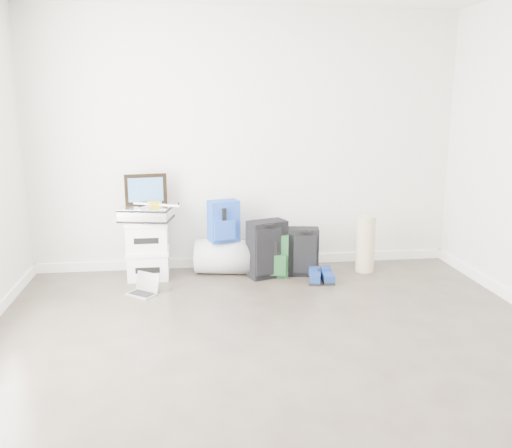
{
  "coord_description": "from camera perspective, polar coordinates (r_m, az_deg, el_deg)",
  "views": [
    {
      "loc": [
        -0.62,
        -3.19,
        1.8
      ],
      "look_at": [
        0.03,
        1.9,
        0.6
      ],
      "focal_mm": 38.0,
      "sensor_mm": 36.0,
      "label": 1
    }
  ],
  "objects": [
    {
      "name": "drone",
      "position": [
        5.47,
        -10.71,
        2.05
      ],
      "size": [
        0.52,
        0.52,
        0.05
      ],
      "rotation": [
        0.0,
        0.0,
        0.34
      ],
      "color": "gold",
      "rests_on": "briefcase"
    },
    {
      "name": "large_suitcase",
      "position": [
        5.53,
        1.18,
        -2.66
      ],
      "size": [
        0.43,
        0.35,
        0.59
      ],
      "rotation": [
        0.0,
        0.0,
        0.34
      ],
      "color": "black",
      "rests_on": "ground"
    },
    {
      "name": "boxes_stack",
      "position": [
        5.6,
        -11.31,
        -2.62
      ],
      "size": [
        0.42,
        0.34,
        0.6
      ],
      "rotation": [
        0.0,
        0.0,
        -0.0
      ],
      "color": "white",
      "rests_on": "ground"
    },
    {
      "name": "briefcase",
      "position": [
        5.51,
        -11.48,
        1.09
      ],
      "size": [
        0.55,
        0.45,
        0.14
      ],
      "primitive_type": "cube",
      "rotation": [
        0.0,
        0.0,
        -0.2
      ],
      "color": "#B2B2B7",
      "rests_on": "boxes_stack"
    },
    {
      "name": "green_backpack",
      "position": [
        5.58,
        1.8,
        -3.36
      ],
      "size": [
        0.35,
        0.28,
        0.45
      ],
      "rotation": [
        0.0,
        0.0,
        -0.19
      ],
      "color": "#163D20",
      "rests_on": "ground"
    },
    {
      "name": "ground",
      "position": [
        3.72,
        3.41,
        -15.85
      ],
      "size": [
        5.0,
        5.0,
        0.0
      ],
      "primitive_type": "plane",
      "color": "#342C26",
      "rests_on": "ground"
    },
    {
      "name": "shoes",
      "position": [
        5.5,
        6.91,
        -5.57
      ],
      "size": [
        0.29,
        0.3,
        0.09
      ],
      "rotation": [
        0.0,
        0.0,
        -0.21
      ],
      "color": "black",
      "rests_on": "ground"
    },
    {
      "name": "room_envelope",
      "position": [
        3.27,
        3.77,
        11.73
      ],
      "size": [
        4.52,
        5.02,
        2.71
      ],
      "color": "silver",
      "rests_on": "ground"
    },
    {
      "name": "laptop",
      "position": [
        5.24,
        -11.7,
        -6.72
      ],
      "size": [
        0.33,
        0.31,
        0.19
      ],
      "rotation": [
        0.0,
        0.0,
        -0.65
      ],
      "color": "silver",
      "rests_on": "ground"
    },
    {
      "name": "blue_backpack",
      "position": [
        5.56,
        -3.43,
        0.24
      ],
      "size": [
        0.34,
        0.29,
        0.42
      ],
      "rotation": [
        0.0,
        0.0,
        0.28
      ],
      "color": "#174B9A",
      "rests_on": "duffel_bag"
    },
    {
      "name": "painting",
      "position": [
        5.57,
        -11.52,
        3.59
      ],
      "size": [
        0.42,
        0.09,
        0.31
      ],
      "rotation": [
        0.0,
        0.0,
        0.14
      ],
      "color": "black",
      "rests_on": "briefcase"
    },
    {
      "name": "carry_on",
      "position": [
        5.62,
        4.98,
        -2.93
      ],
      "size": [
        0.34,
        0.25,
        0.5
      ],
      "rotation": [
        0.0,
        0.0,
        -0.17
      ],
      "color": "black",
      "rests_on": "ground"
    },
    {
      "name": "duffel_bag",
      "position": [
        5.68,
        -3.39,
        -3.45
      ],
      "size": [
        0.64,
        0.47,
        0.36
      ],
      "primitive_type": "cylinder",
      "rotation": [
        0.0,
        1.57,
        -0.21
      ],
      "color": "#979B9F",
      "rests_on": "ground"
    },
    {
      "name": "rolled_rug",
      "position": [
        5.82,
        11.45,
        -2.07
      ],
      "size": [
        0.2,
        0.2,
        0.6
      ],
      "primitive_type": "cylinder",
      "color": "tan",
      "rests_on": "ground"
    }
  ]
}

